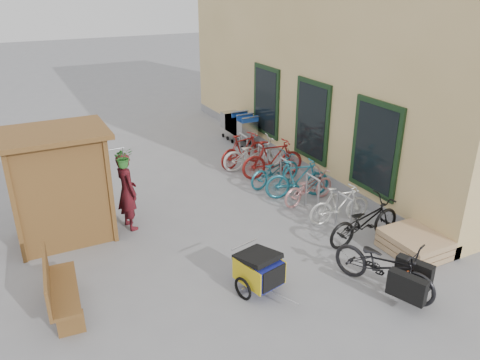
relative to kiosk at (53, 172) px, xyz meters
name	(u,v)px	position (x,y,z in m)	size (l,w,h in m)	color
ground	(252,256)	(3.28, -2.47, -1.55)	(80.00, 80.00, 0.00)	gray
building	(368,37)	(9.77, 2.03, 1.94)	(6.07, 13.00, 7.00)	#E0BF80
kiosk	(53,172)	(0.00, 0.00, 0.00)	(2.49, 1.65, 2.40)	brown
bike_rack	(286,172)	(5.58, -0.07, -1.04)	(0.05, 5.35, 0.86)	#A5A8AD
pallet_stack	(414,244)	(6.28, -3.87, -1.34)	(1.00, 1.20, 0.40)	tan
bench	(57,288)	(-0.40, -2.56, -1.05)	(0.59, 1.60, 0.99)	brown
shopping_carts	(239,124)	(6.28, 4.03, -0.91)	(0.62, 1.71, 1.11)	silver
child_trailer	(259,269)	(2.86, -3.52, -1.11)	(0.88, 1.40, 0.80)	navy
cargo_bike	(386,266)	(4.85, -4.54, -1.05)	(1.30, 2.04, 1.01)	black
person_kiosk	(127,191)	(1.41, -0.17, -0.67)	(0.65, 0.42, 1.77)	maroon
bike_0	(365,221)	(5.66, -3.04, -1.07)	(0.64, 1.85, 0.97)	black
bike_1	(340,205)	(5.73, -2.13, -1.10)	(0.43, 1.51, 0.91)	silver
bike_2	(309,187)	(5.72, -0.93, -1.14)	(0.55, 1.58, 0.83)	tan
bike_3	(298,179)	(5.63, -0.55, -1.04)	(0.48, 1.69, 1.01)	#216F85
bike_4	(275,170)	(5.52, 0.37, -1.12)	(0.57, 1.65, 0.87)	#216F85
bike_5	(273,159)	(5.74, 0.88, -1.01)	(0.51, 1.82, 1.09)	maroon
bike_6	(253,154)	(5.55, 1.65, -1.07)	(0.64, 1.85, 0.97)	silver
bike_7	(243,150)	(5.41, 2.02, -1.05)	(0.47, 1.67, 1.00)	maroon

